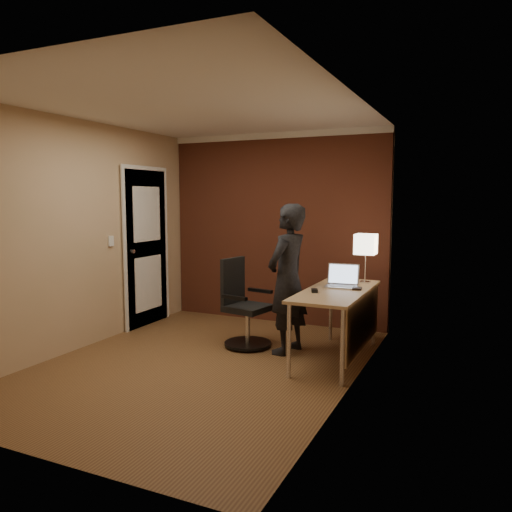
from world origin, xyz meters
name	(u,v)px	position (x,y,z in m)	size (l,w,h in m)	color
room	(244,221)	(-0.27, 1.54, 1.37)	(4.00, 4.00, 4.00)	brown
desk	(343,303)	(1.25, 0.70, 0.60)	(0.60, 1.50, 0.73)	tan
desk_lamp	(366,245)	(1.35, 1.24, 1.15)	(0.22, 0.22, 0.54)	silver
laptop	(342,280)	(1.18, 0.91, 0.79)	(0.35, 0.28, 0.23)	silver
mouse	(314,291)	(1.02, 0.48, 0.75)	(0.06, 0.10, 0.03)	black
wallet	(357,289)	(1.37, 0.79, 0.74)	(0.09, 0.11, 0.02)	black
office_chair	(243,309)	(0.11, 0.74, 0.43)	(0.52, 0.58, 0.97)	black
person	(288,279)	(0.64, 0.73, 0.80)	(0.58, 0.38, 1.60)	black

